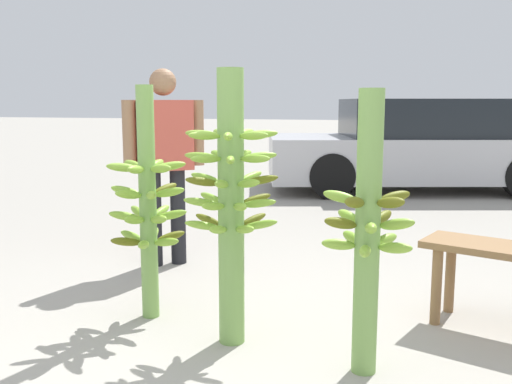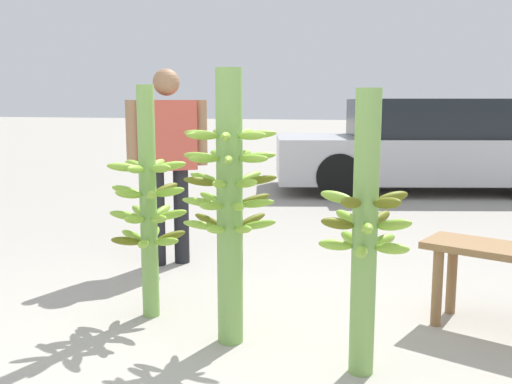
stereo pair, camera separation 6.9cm
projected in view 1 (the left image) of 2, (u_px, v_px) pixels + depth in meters
ground_plane at (222, 369)px, 2.78m from camera, size 80.00×80.00×0.00m
banana_stalk_left at (148, 204)px, 3.37m from camera, size 0.47×0.47×1.39m
banana_stalk_center at (231, 201)px, 2.99m from camera, size 0.50×0.50×1.46m
banana_stalk_right at (368, 232)px, 2.66m from camera, size 0.44×0.44×1.35m
vendor_person at (165, 151)px, 4.45m from camera, size 0.57×0.47×1.55m
parked_car at (416, 146)px, 8.43m from camera, size 4.55×2.92×1.34m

